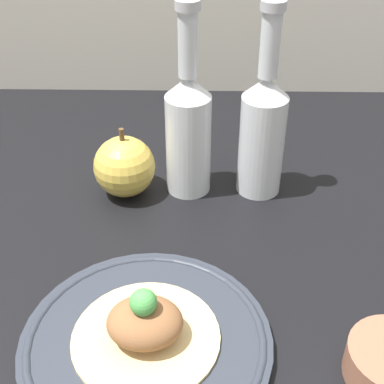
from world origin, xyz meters
TOP-DOWN VIEW (x-y plane):
  - ground_plane at (0.00, 0.00)cm, footprint 180.00×110.00cm
  - plate at (-3.51, -8.40)cm, footprint 25.17×25.17cm
  - plated_food at (-3.51, -8.40)cm, footprint 14.75×14.75cm
  - cider_bottle_left at (0.24, 19.62)cm, footprint 6.13×6.13cm
  - cider_bottle_right at (9.86, 19.62)cm, footprint 6.13×6.13cm
  - apple at (-8.73, 18.37)cm, footprint 8.47×8.47cm

SIDE VIEW (x-z plane):
  - ground_plane at x=0.00cm, z-range -4.00..0.00cm
  - plate at x=-3.51cm, z-range 0.05..1.62cm
  - plated_food at x=-3.51cm, z-range -0.03..6.49cm
  - apple at x=-8.73cm, z-range -0.80..9.28cm
  - cider_bottle_left at x=0.24cm, z-range -3.54..22.80cm
  - cider_bottle_right at x=9.86cm, z-range -3.54..22.80cm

